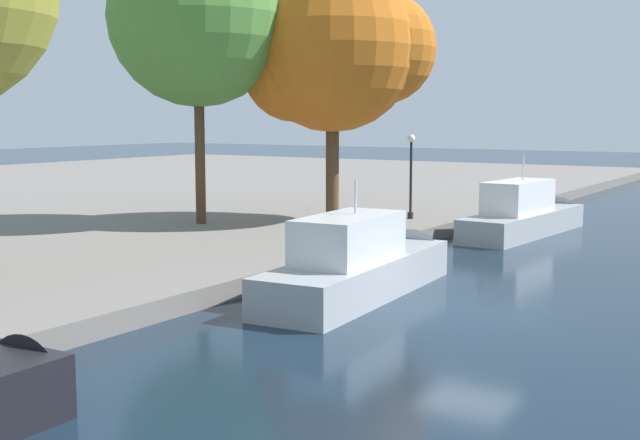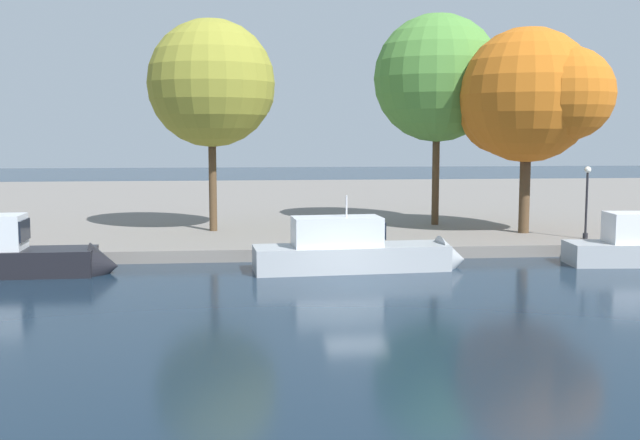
# 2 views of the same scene
# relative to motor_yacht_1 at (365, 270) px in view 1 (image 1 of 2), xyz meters

# --- Properties ---
(ground_plane) EXTENTS (220.00, 220.00, 0.00)m
(ground_plane) POSITION_rel_motor_yacht_1_xyz_m (-0.77, -3.65, -0.69)
(ground_plane) COLOR #142333
(motor_yacht_1) EXTENTS (9.91, 2.97, 4.16)m
(motor_yacht_1) POSITION_rel_motor_yacht_1_xyz_m (0.00, 0.00, 0.00)
(motor_yacht_1) COLOR #9EA3A8
(motor_yacht_1) RESTS_ON ground_plane
(motor_yacht_2) EXTENTS (10.29, 2.89, 4.37)m
(motor_yacht_2) POSITION_rel_motor_yacht_1_xyz_m (14.97, -0.01, 0.01)
(motor_yacht_2) COLOR #9EA3A8
(motor_yacht_2) RESTS_ON ground_plane
(mooring_bollard_0) EXTENTS (0.24, 0.24, 0.67)m
(mooring_bollard_0) POSITION_rel_motor_yacht_1_xyz_m (1.40, 2.99, 0.27)
(mooring_bollard_0) COLOR #2D2D33
(mooring_bollard_0) RESTS_ON dock_promenade
(lamp_post) EXTENTS (0.34, 0.34, 3.85)m
(lamp_post) POSITION_rel_motor_yacht_1_xyz_m (12.81, 4.79, 2.06)
(lamp_post) COLOR black
(lamp_post) RESTS_ON dock_promenade
(tree_1) EXTENTS (7.67, 7.67, 12.73)m
(tree_1) POSITION_rel_motor_yacht_1_xyz_m (6.47, 12.03, 8.88)
(tree_1) COLOR #4C3823
(tree_1) RESTS_ON dock_promenade
(tree_3) EXTENTS (7.89, 7.77, 11.42)m
(tree_3) POSITION_rel_motor_yacht_1_xyz_m (10.62, 7.46, 7.44)
(tree_3) COLOR #4C3823
(tree_3) RESTS_ON dock_promenade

